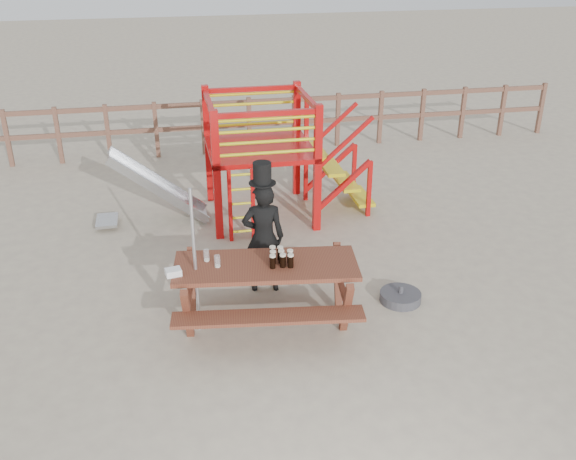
# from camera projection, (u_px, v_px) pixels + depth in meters

# --- Properties ---
(ground) EXTENTS (60.00, 60.00, 0.00)m
(ground) POSITION_uv_depth(u_px,v_px,m) (291.00, 331.00, 7.98)
(ground) COLOR #B3A68B
(ground) RESTS_ON ground
(back_fence) EXTENTS (15.09, 0.09, 1.20)m
(back_fence) POSITION_uv_depth(u_px,v_px,m) (226.00, 120.00, 13.84)
(back_fence) COLOR brown
(back_fence) RESTS_ON ground
(playground_fort) EXTENTS (4.71, 1.84, 2.10)m
(playground_fort) POSITION_uv_depth(u_px,v_px,m) (255.00, 156.00, 10.70)
(playground_fort) COLOR #AE0B0B
(playground_fort) RESTS_ON ground
(picnic_table) EXTENTS (2.40, 1.80, 0.86)m
(picnic_table) POSITION_uv_depth(u_px,v_px,m) (266.00, 287.00, 7.89)
(picnic_table) COLOR brown
(picnic_table) RESTS_ON ground
(man_with_hat) EXTENTS (0.61, 0.43, 1.85)m
(man_with_hat) POSITION_uv_depth(u_px,v_px,m) (263.00, 235.00, 8.55)
(man_with_hat) COLOR black
(man_with_hat) RESTS_ON ground
(metal_pole) EXTENTS (0.04, 0.04, 1.90)m
(metal_pole) POSITION_uv_depth(u_px,v_px,m) (195.00, 263.00, 7.60)
(metal_pole) COLOR #B2B2B7
(metal_pole) RESTS_ON ground
(parasol_base) EXTENTS (0.55, 0.55, 0.23)m
(parasol_base) POSITION_uv_depth(u_px,v_px,m) (400.00, 297.00, 8.58)
(parasol_base) COLOR #3A393F
(parasol_base) RESTS_ON ground
(paper_bag) EXTENTS (0.20, 0.17, 0.08)m
(paper_bag) POSITION_uv_depth(u_px,v_px,m) (173.00, 272.00, 7.49)
(paper_bag) COLOR white
(paper_bag) RESTS_ON picnic_table
(stout_pints) EXTENTS (0.30, 0.32, 0.17)m
(stout_pints) POSITION_uv_depth(u_px,v_px,m) (280.00, 257.00, 7.73)
(stout_pints) COLOR black
(stout_pints) RESTS_ON picnic_table
(empty_glasses) EXTENTS (0.19, 0.25, 0.15)m
(empty_glasses) POSITION_uv_depth(u_px,v_px,m) (212.00, 259.00, 7.73)
(empty_glasses) COLOR silver
(empty_glasses) RESTS_ON picnic_table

